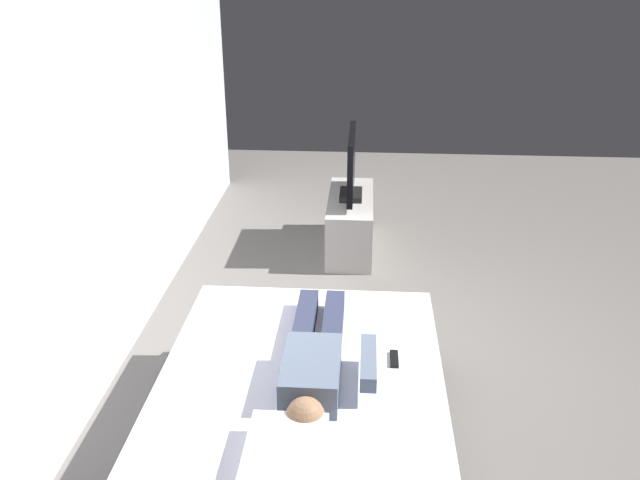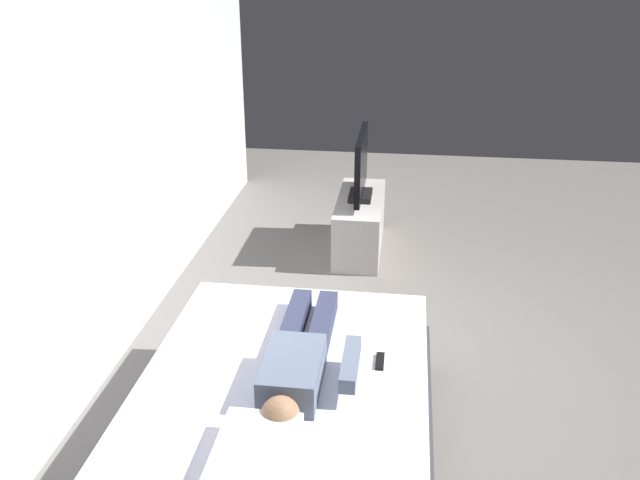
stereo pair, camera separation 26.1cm
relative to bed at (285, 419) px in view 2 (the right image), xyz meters
The scene contains 8 objects.
ground_plane 1.04m from the bed, 19.49° to the right, with size 10.00×10.00×0.00m, color slate.
back_wall 2.22m from the bed, 44.71° to the left, with size 6.40×0.10×2.80m, color silver.
bed is the anchor object (origin of this frame).
pillow 0.75m from the bed, behind, with size 0.48×0.34×0.12m, color white.
person 0.37m from the bed, 69.62° to the right, with size 1.26×0.46×0.18m.
remote 0.59m from the bed, 69.54° to the right, with size 0.15×0.04×0.02m, color black.
tv_stand 2.81m from the bed, ahead, with size 1.10×0.40×0.50m, color #B7B2AD.
tv 2.86m from the bed, ahead, with size 0.88×0.20×0.59m.
Camera 2 is at (-3.77, -0.22, 2.56)m, focal length 37.54 mm.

